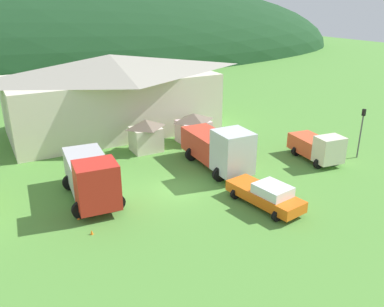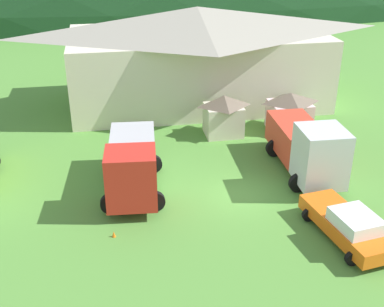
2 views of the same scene
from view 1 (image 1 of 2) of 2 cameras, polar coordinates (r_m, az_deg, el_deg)
ground_plane at (r=27.90m, az=-1.98°, el=-5.20°), size 200.00×200.00×0.00m
forested_hill_backdrop at (r=94.29m, az=-22.29°, el=12.20°), size 163.03×60.00×35.63m
depot_building at (r=40.29m, az=-11.39°, el=8.61°), size 21.13×10.59×7.51m
play_shed_cream at (r=34.64m, az=-6.63°, el=2.69°), size 2.69×2.30×2.84m
play_shed_pink at (r=36.68m, az=0.23°, el=3.78°), size 3.01×2.49×2.70m
crane_truck_red at (r=26.59m, az=-14.28°, el=-3.16°), size 3.64×7.16×3.41m
tow_truck_silver at (r=30.54m, az=3.90°, el=0.84°), size 3.36×7.57×3.64m
light_truck_cream at (r=33.89m, az=17.59°, el=0.92°), size 2.94×5.09×2.47m
service_pickup_orange at (r=25.84m, az=10.60°, el=-5.81°), size 2.85×5.54×1.66m
traffic_light_east at (r=35.37m, az=23.10°, el=3.34°), size 0.20×0.32×4.18m
traffic_cone_near_pickup at (r=23.66m, az=-14.15°, el=-11.17°), size 0.36×0.36×0.59m
traffic_cone_mid_row at (r=25.32m, az=-15.94°, el=-9.05°), size 0.36×0.36×0.46m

